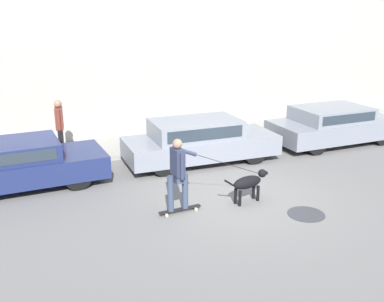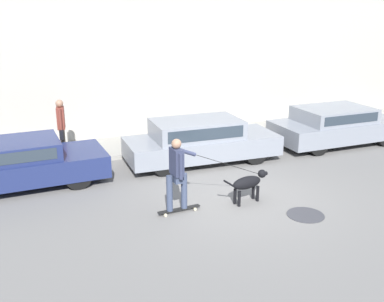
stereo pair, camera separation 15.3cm
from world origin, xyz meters
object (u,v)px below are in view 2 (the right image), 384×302
parked_car_1 (201,141)px  pedestrian_with_bag (61,126)px  parked_car_0 (15,164)px  dog (248,183)px  skateboarder (177,171)px  parked_car_2 (336,126)px

parked_car_1 → pedestrian_with_bag: size_ratio=2.64×
parked_car_0 → parked_car_1: 4.97m
dog → skateboarder: 1.75m
parked_car_0 → dog: parked_car_0 is taller
parked_car_1 → pedestrian_with_bag: (-3.62, 1.60, 0.43)m
skateboarder → pedestrian_with_bag: bearing=109.1°
dog → pedestrian_with_bag: bearing=117.3°
parked_car_0 → parked_car_2: bearing=-1.6°
parked_car_0 → skateboarder: (3.15, -2.92, 0.35)m
parked_car_0 → dog: size_ratio=3.53×
parked_car_0 → dog: 5.69m
skateboarder → parked_car_2: bearing=21.1°
dog → skateboarder: bearing=167.2°
dog → parked_car_2: bearing=21.5°
skateboarder → pedestrian_with_bag: 4.87m
pedestrian_with_bag → skateboarder: bearing=121.2°
parked_car_0 → skateboarder: size_ratio=1.71×
dog → skateboarder: size_ratio=0.49×
parked_car_0 → skateboarder: skateboarder is taller
parked_car_1 → dog: 3.01m
parked_car_1 → dog: bearing=-90.4°
pedestrian_with_bag → dog: bearing=136.5°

